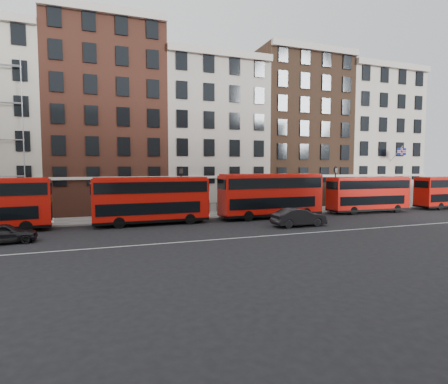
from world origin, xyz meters
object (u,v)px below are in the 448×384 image
object	(u,v)px
bus_c	(271,194)
traffic_light	(399,190)
car_rear	(4,233)
bus_d	(368,194)
bus_b	(151,199)
car_front	(299,217)

from	to	relation	value
bus_c	traffic_light	world-z (taller)	bus_c
car_rear	traffic_light	size ratio (longest dim) A/B	1.30
car_rear	traffic_light	distance (m)	42.91
bus_c	car_rear	world-z (taller)	bus_c
car_rear	bus_d	bearing A→B (deg)	-88.44
bus_d	bus_b	bearing A→B (deg)	-178.17
bus_c	car_front	size ratio (longest dim) A/B	2.23
bus_c	car_front	world-z (taller)	bus_c
bus_b	bus_d	distance (m)	25.19
bus_c	bus_d	world-z (taller)	bus_c
bus_b	car_rear	world-z (taller)	bus_b
car_front	bus_b	bearing A→B (deg)	66.18
car_front	bus_d	bearing A→B (deg)	-67.36
bus_b	car_rear	size ratio (longest dim) A/B	2.49
bus_d	traffic_light	size ratio (longest dim) A/B	3.10
traffic_light	bus_c	bearing A→B (deg)	-175.15
car_rear	traffic_light	xyz separation A→B (m)	(42.40, 6.39, 1.72)
bus_b	bus_c	size ratio (longest dim) A/B	0.95
car_front	car_rear	bearing A→B (deg)	87.96
bus_c	car_front	xyz separation A→B (m)	(0.12, -5.41, -1.68)
car_rear	bus_c	bearing A→B (deg)	-84.42
bus_b	bus_d	size ratio (longest dim) A/B	1.05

